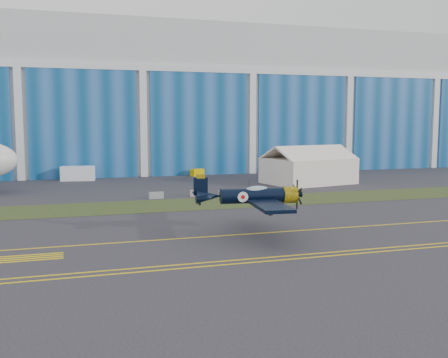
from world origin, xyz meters
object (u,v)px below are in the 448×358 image
object	(u,v)px
tent	(308,164)
tug	(197,172)
shipping_container	(78,173)
warbird	(253,196)

from	to	relation	value
tent	tug	xyz separation A→B (m)	(-15.19, 17.20, -2.57)
tug	shipping_container	bearing A→B (deg)	166.37
shipping_container	warbird	bearing A→B (deg)	-67.90
warbird	shipping_container	bearing A→B (deg)	111.64
warbird	shipping_container	distance (m)	53.52
warbird	tug	xyz separation A→B (m)	(8.07, 52.75, -3.02)
tug	warbird	bearing A→B (deg)	-115.47
warbird	tent	xyz separation A→B (m)	(23.26, 35.55, -0.45)
warbird	tent	bearing A→B (deg)	62.97
tent	tug	size ratio (longest dim) A/B	6.73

